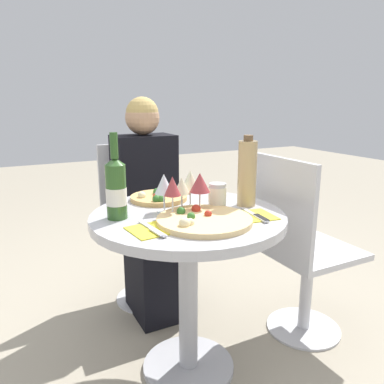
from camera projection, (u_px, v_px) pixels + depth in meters
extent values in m
plane|color=#9E937F|center=(188.00, 368.00, 1.66)|extent=(12.00, 12.00, 0.00)
cylinder|color=#B2B2B7|center=(188.00, 366.00, 1.66)|extent=(0.40, 0.40, 0.02)
cylinder|color=#B2B2B7|center=(188.00, 296.00, 1.58)|extent=(0.08, 0.08, 0.66)
cylinder|color=#B7B7BC|center=(188.00, 217.00, 1.49)|extent=(0.77, 0.77, 0.04)
cylinder|color=silver|center=(148.00, 297.00, 2.25)|extent=(0.37, 0.37, 0.01)
cylinder|color=silver|center=(147.00, 265.00, 2.20)|extent=(0.06, 0.06, 0.42)
cube|color=silver|center=(146.00, 229.00, 2.14)|extent=(0.41, 0.41, 0.03)
cube|color=silver|center=(133.00, 181.00, 2.25)|extent=(0.41, 0.02, 0.46)
cube|color=black|center=(158.00, 274.00, 2.05)|extent=(0.28, 0.33, 0.45)
cube|color=black|center=(144.00, 182.00, 2.08)|extent=(0.33, 0.21, 0.52)
sphere|color=tan|center=(142.00, 118.00, 1.99)|extent=(0.18, 0.18, 0.18)
sphere|color=tan|center=(142.00, 113.00, 1.99)|extent=(0.17, 0.17, 0.17)
cylinder|color=silver|center=(303.00, 327.00, 1.95)|extent=(0.37, 0.37, 0.01)
cylinder|color=silver|center=(306.00, 292.00, 1.90)|extent=(0.06, 0.06, 0.42)
cube|color=silver|center=(309.00, 250.00, 1.84)|extent=(0.41, 0.41, 0.03)
cube|color=silver|center=(281.00, 208.00, 1.70)|extent=(0.02, 0.41, 0.46)
cylinder|color=#E5C17F|center=(204.00, 220.00, 1.37)|extent=(0.35, 0.35, 0.02)
sphere|color=#B22D1E|center=(196.00, 209.00, 1.45)|extent=(0.04, 0.04, 0.04)
sphere|color=#336B28|center=(181.00, 211.00, 1.42)|extent=(0.03, 0.03, 0.03)
sphere|color=beige|center=(185.00, 223.00, 1.28)|extent=(0.04, 0.04, 0.04)
sphere|color=#B22D1E|center=(208.00, 214.00, 1.39)|extent=(0.03, 0.03, 0.03)
sphere|color=#336B28|center=(191.00, 216.00, 1.36)|extent=(0.03, 0.03, 0.03)
sphere|color=beige|center=(190.00, 222.00, 1.29)|extent=(0.03, 0.03, 0.03)
cylinder|color=tan|center=(159.00, 198.00, 1.68)|extent=(0.25, 0.25, 0.02)
sphere|color=#B22D1E|center=(156.00, 196.00, 1.66)|extent=(0.02, 0.02, 0.02)
sphere|color=#336B28|center=(165.00, 190.00, 1.76)|extent=(0.04, 0.04, 0.04)
sphere|color=beige|center=(142.00, 196.00, 1.65)|extent=(0.04, 0.04, 0.04)
sphere|color=#336B28|center=(157.00, 192.00, 1.71)|extent=(0.04, 0.04, 0.04)
sphere|color=#336B28|center=(157.00, 199.00, 1.59)|extent=(0.04, 0.04, 0.04)
sphere|color=#336B28|center=(161.00, 199.00, 1.59)|extent=(0.04, 0.04, 0.04)
cylinder|color=#2D5623|center=(116.00, 192.00, 1.40)|extent=(0.08, 0.08, 0.21)
cone|color=#2D5623|center=(115.00, 161.00, 1.37)|extent=(0.08, 0.08, 0.03)
cylinder|color=#2D5623|center=(114.00, 145.00, 1.36)|extent=(0.03, 0.03, 0.10)
cylinder|color=silver|center=(116.00, 196.00, 1.40)|extent=(0.08, 0.08, 0.07)
cylinder|color=tan|center=(247.00, 174.00, 1.57)|extent=(0.08, 0.08, 0.27)
cylinder|color=brown|center=(248.00, 138.00, 1.53)|extent=(0.04, 0.04, 0.02)
cylinder|color=silver|center=(217.00, 198.00, 1.55)|extent=(0.08, 0.08, 0.09)
cylinder|color=#B2B2B7|center=(218.00, 185.00, 1.54)|extent=(0.07, 0.07, 0.02)
cylinder|color=silver|center=(173.00, 217.00, 1.44)|extent=(0.06, 0.06, 0.00)
cylinder|color=silver|center=(173.00, 206.00, 1.43)|extent=(0.01, 0.01, 0.08)
cone|color=#9E383D|center=(172.00, 186.00, 1.41)|extent=(0.07, 0.07, 0.07)
cylinder|color=silver|center=(200.00, 212.00, 1.49)|extent=(0.06, 0.06, 0.00)
cylinder|color=silver|center=(200.00, 202.00, 1.48)|extent=(0.01, 0.01, 0.08)
cone|color=#9E383D|center=(200.00, 182.00, 1.46)|extent=(0.08, 0.08, 0.08)
cylinder|color=silver|center=(164.00, 211.00, 1.51)|extent=(0.06, 0.06, 0.00)
cylinder|color=silver|center=(164.00, 202.00, 1.50)|extent=(0.01, 0.01, 0.07)
cone|color=silver|center=(164.00, 184.00, 1.48)|extent=(0.08, 0.08, 0.08)
cylinder|color=silver|center=(190.00, 207.00, 1.56)|extent=(0.06, 0.06, 0.00)
cylinder|color=silver|center=(190.00, 198.00, 1.55)|extent=(0.01, 0.01, 0.07)
cone|color=beige|center=(190.00, 180.00, 1.53)|extent=(0.08, 0.08, 0.08)
cylinder|color=silver|center=(182.00, 212.00, 1.50)|extent=(0.06, 0.06, 0.00)
cylinder|color=silver|center=(182.00, 203.00, 1.49)|extent=(0.01, 0.01, 0.07)
cone|color=beige|center=(182.00, 186.00, 1.47)|extent=(0.07, 0.07, 0.07)
cube|color=yellow|center=(152.00, 230.00, 1.29)|extent=(0.16, 0.16, 0.00)
cube|color=silver|center=(152.00, 228.00, 1.29)|extent=(0.04, 0.19, 0.00)
cube|color=silver|center=(157.00, 232.00, 1.25)|extent=(0.03, 0.09, 0.00)
cube|color=yellow|center=(254.00, 216.00, 1.45)|extent=(0.17, 0.17, 0.00)
cube|color=silver|center=(254.00, 215.00, 1.45)|extent=(0.04, 0.19, 0.00)
cube|color=black|center=(261.00, 217.00, 1.41)|extent=(0.03, 0.09, 0.00)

